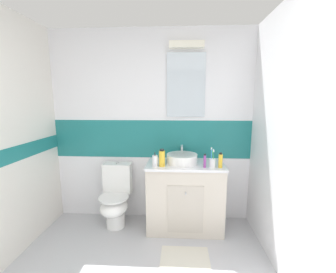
% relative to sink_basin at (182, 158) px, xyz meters
% --- Properties ---
extents(wall_back_tiled, '(3.20, 0.20, 2.50)m').
position_rel_sink_basin_xyz_m(wall_back_tiled, '(-0.40, 0.30, 0.35)').
color(wall_back_tiled, white).
rests_on(wall_back_tiled, ground_plane).
extents(wall_right_plain, '(0.10, 3.48, 2.50)m').
position_rel_sink_basin_xyz_m(wall_right_plain, '(0.95, -0.95, 0.34)').
color(wall_right_plain, white).
rests_on(wall_right_plain, ground_plane).
extents(vanity_cabinet, '(0.94, 0.52, 0.85)m').
position_rel_sink_basin_xyz_m(vanity_cabinet, '(0.04, 0.00, -0.48)').
color(vanity_cabinet, beige).
rests_on(vanity_cabinet, ground_plane).
extents(sink_basin, '(0.38, 0.42, 0.19)m').
position_rel_sink_basin_xyz_m(sink_basin, '(0.00, 0.00, 0.00)').
color(sink_basin, white).
rests_on(sink_basin, vanity_cabinet).
extents(toilet, '(0.37, 0.50, 0.81)m').
position_rel_sink_basin_xyz_m(toilet, '(-0.85, 0.01, -0.54)').
color(toilet, white).
rests_on(toilet, ground_plane).
extents(toothbrush_cup, '(0.07, 0.07, 0.23)m').
position_rel_sink_basin_xyz_m(toothbrush_cup, '(0.35, -0.15, -0.00)').
color(toothbrush_cup, white).
rests_on(toothbrush_cup, vanity_cabinet).
extents(soap_dispenser, '(0.06, 0.06, 0.17)m').
position_rel_sink_basin_xyz_m(soap_dispenser, '(-0.31, -0.15, 0.01)').
color(soap_dispenser, white).
rests_on(soap_dispenser, vanity_cabinet).
extents(toothpaste_tube_upright, '(0.03, 0.03, 0.16)m').
position_rel_sink_basin_xyz_m(toothpaste_tube_upright, '(0.26, -0.16, 0.02)').
color(toothpaste_tube_upright, '#993F99').
rests_on(toothpaste_tube_upright, vanity_cabinet).
extents(mouthwash_bottle, '(0.07, 0.07, 0.20)m').
position_rel_sink_basin_xyz_m(mouthwash_bottle, '(-0.23, -0.14, 0.04)').
color(mouthwash_bottle, yellow).
rests_on(mouthwash_bottle, vanity_cabinet).
extents(deodorant_spray_can, '(0.05, 0.05, 0.18)m').
position_rel_sink_basin_xyz_m(deodorant_spray_can, '(0.43, -0.16, 0.02)').
color(deodorant_spray_can, yellow).
rests_on(deodorant_spray_can, vanity_cabinet).
extents(bath_mat, '(0.50, 0.44, 0.01)m').
position_rel_sink_basin_xyz_m(bath_mat, '(0.03, -0.61, -0.91)').
color(bath_mat, beige).
rests_on(bath_mat, ground_plane).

